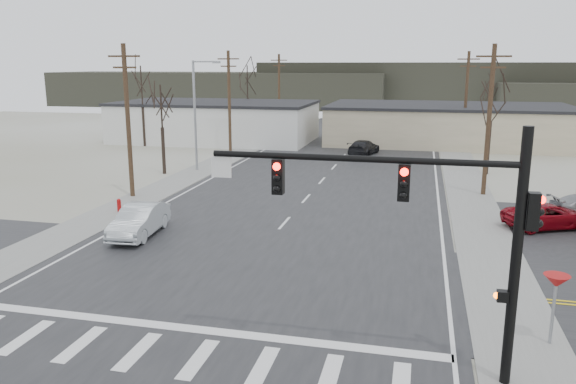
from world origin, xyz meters
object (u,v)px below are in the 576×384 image
sedan_crossing (139,220)px  car_far_a (364,147)px  fire_hydrant (119,205)px  car_parked_red (548,216)px  car_far_b (376,120)px  traffic_signal_mast (444,218)px

sedan_crossing → car_far_a: size_ratio=0.98×
fire_hydrant → sedan_crossing: bearing=-48.9°
car_parked_red → car_far_a: bearing=3.7°
car_far_b → fire_hydrant: bearing=-89.9°
sedan_crossing → car_parked_red: bearing=11.9°
car_far_a → sedan_crossing: bearing=87.0°
traffic_signal_mast → car_far_a: traffic_signal_mast is taller
car_far_a → car_parked_red: size_ratio=1.02×
fire_hydrant → car_far_a: size_ratio=0.18×
traffic_signal_mast → car_far_a: (-6.12, 39.64, -3.91)m
traffic_signal_mast → car_parked_red: 18.22m
traffic_signal_mast → sedan_crossing: traffic_signal_mast is taller
car_far_b → car_parked_red: 52.63m
car_far_a → fire_hydrant: bearing=77.9°
traffic_signal_mast → car_parked_red: traffic_signal_mast is taller
traffic_signal_mast → car_parked_red: bearing=69.5°
fire_hydrant → sedan_crossing: size_ratio=0.18×
traffic_signal_mast → sedan_crossing: size_ratio=1.85×
sedan_crossing → car_far_a: (8.52, 29.39, -0.08)m
traffic_signal_mast → car_parked_red: size_ratio=1.86×
traffic_signal_mast → fire_hydrant: traffic_signal_mast is taller
traffic_signal_mast → car_far_b: 68.05m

